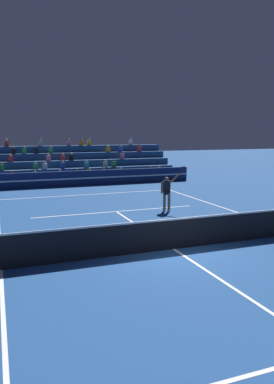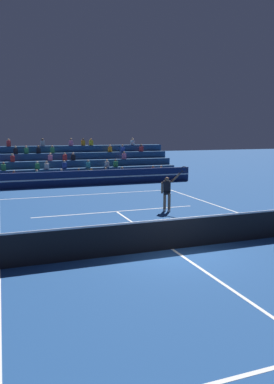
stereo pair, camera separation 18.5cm
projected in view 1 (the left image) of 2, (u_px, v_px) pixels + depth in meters
name	position (u px, v px, depth m)	size (l,w,h in m)	color
ground_plane	(174.00, 249.00, 12.64)	(120.00, 120.00, 0.00)	navy
court_lines	(174.00, 249.00, 12.64)	(11.10, 23.90, 0.01)	white
tennis_net	(174.00, 233.00, 12.55)	(12.00, 0.10, 1.10)	slate
sponsor_banner_wall	(77.00, 178.00, 27.35)	(18.00, 0.26, 1.10)	navy
bleacher_stand	(67.00, 167.00, 30.78)	(17.26, 4.75, 3.38)	navy
tennis_player	(167.00, 192.00, 18.54)	(1.26, 0.60, 2.31)	brown
tennis_ball	(225.00, 220.00, 16.61)	(0.07, 0.07, 0.07)	#C6DB33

